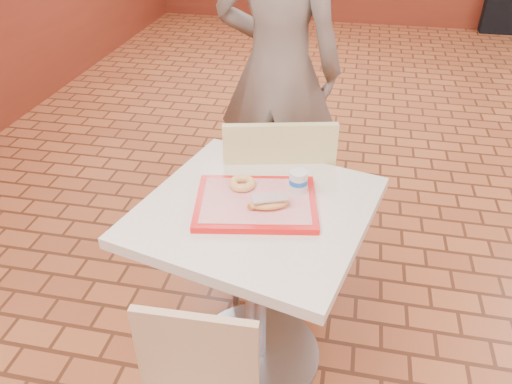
% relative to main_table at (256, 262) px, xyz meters
% --- Properties ---
extents(main_table, '(0.79, 0.79, 0.83)m').
position_rel_main_table_xyz_m(main_table, '(0.00, 0.00, 0.00)').
color(main_table, beige).
rests_on(main_table, ground).
extents(chair_main_back, '(0.56, 0.56, 1.01)m').
position_rel_main_table_xyz_m(chair_main_back, '(0.00, 0.45, 0.00)').
color(chair_main_back, '#D2C27E').
rests_on(chair_main_back, ground).
extents(customer, '(0.72, 0.50, 1.88)m').
position_rel_main_table_xyz_m(customer, '(-0.11, 1.11, 0.38)').
color(customer, '#6C5D54').
rests_on(customer, ground).
extents(serving_tray, '(0.43, 0.34, 0.03)m').
position_rel_main_table_xyz_m(serving_tray, '(0.00, 0.00, 0.28)').
color(serving_tray, red).
rests_on(serving_tray, main_table).
extents(ring_donut, '(0.13, 0.13, 0.03)m').
position_rel_main_table_xyz_m(ring_donut, '(-0.07, 0.07, 0.31)').
color(ring_donut, '#DE9C50').
rests_on(ring_donut, serving_tray).
extents(long_john_donut, '(0.16, 0.12, 0.04)m').
position_rel_main_table_xyz_m(long_john_donut, '(0.05, -0.04, 0.32)').
color(long_john_donut, '#E89143').
rests_on(long_john_donut, serving_tray).
extents(paper_cup, '(0.07, 0.07, 0.09)m').
position_rel_main_table_xyz_m(paper_cup, '(0.14, 0.08, 0.34)').
color(paper_cup, silver).
rests_on(paper_cup, serving_tray).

